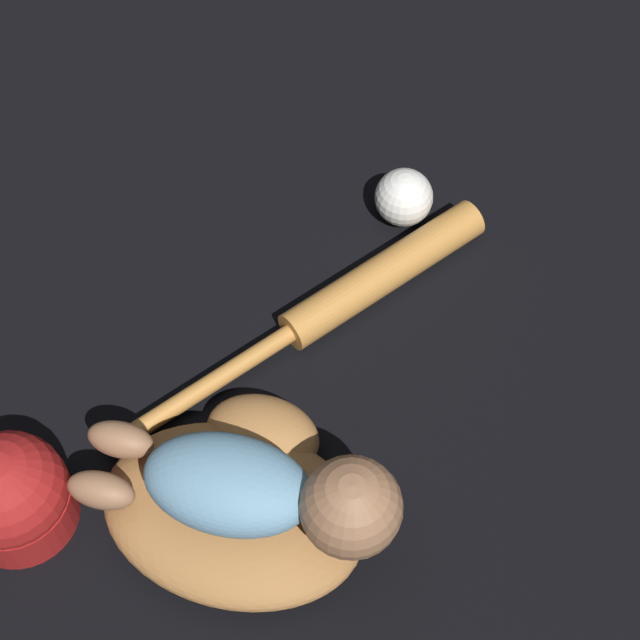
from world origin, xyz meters
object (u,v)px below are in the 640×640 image
baseball_glove (238,499)px  baseball_cap (10,495)px  baby_figure (266,492)px  baseball_bat (349,295)px  baseball (404,197)px

baseball_glove → baseball_cap: size_ratio=1.64×
baby_figure → baseball_bat: size_ratio=0.69×
baby_figure → baseball_bat: 0.34m
baseball_glove → baseball_bat: 0.31m
baby_figure → baseball_bat: (-0.06, 0.32, -0.09)m
baby_figure → baseball: 0.50m
baseball → baseball_glove: bearing=-88.0°
baseball_glove → baseball_bat: (-0.02, 0.31, -0.01)m
baseball_glove → baby_figure: (0.04, -0.01, 0.08)m
baseball_glove → baseball_cap: 0.25m
baseball_bat → baseball: 0.17m
baby_figure → baseball_cap: 0.30m
baby_figure → baseball_bat: baby_figure is taller
baby_figure → baseball_glove: bearing=170.7°
baseball_cap → baseball_bat: bearing=64.1°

